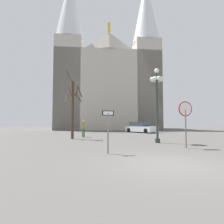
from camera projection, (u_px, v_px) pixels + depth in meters
ground_plane at (168, 164)px, 6.41m from camera, size 120.00×120.00×0.00m
cathedral at (108, 82)px, 38.87m from camera, size 21.26×15.10×32.13m
stop_sign at (185, 115)px, 10.52m from camera, size 0.87×0.11×2.69m
one_way_arrow_sign at (108, 126)px, 8.65m from camera, size 0.58×0.16×2.04m
street_lamp at (157, 92)px, 13.29m from camera, size 1.02×1.02×5.44m
bare_tree at (73, 107)px, 16.24m from camera, size 1.51×1.47×6.09m
parked_car_near_white at (141, 128)px, 25.86m from camera, size 3.99×4.91×1.52m
pedestrian_walking at (83, 127)px, 18.00m from camera, size 0.32×0.32×1.71m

